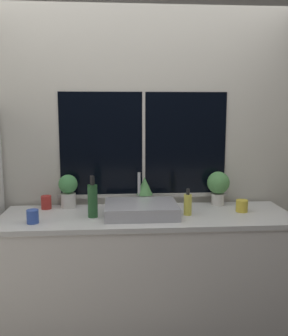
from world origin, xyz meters
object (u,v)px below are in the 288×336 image
at_px(potted_plant_left, 68,189).
at_px(potted_plant_center, 145,190).
at_px(mug_red, 46,202).
at_px(mug_blue, 33,217).
at_px(bottle_tall, 93,200).
at_px(soap_bottle, 188,204).
at_px(sink, 141,209).
at_px(potted_plant_right, 218,185).
at_px(mug_yellow, 242,206).

relative_size(potted_plant_left, potted_plant_center, 1.12).
xyz_separation_m(mug_red, mug_blue, (-0.02, -0.37, -0.01)).
bearing_deg(bottle_tall, soap_bottle, 0.42).
bearing_deg(bottle_tall, mug_blue, -163.67).
distance_m(sink, potted_plant_right, 0.71).
bearing_deg(potted_plant_center, mug_yellow, -17.33).
bearing_deg(mug_blue, mug_yellow, 6.69).
bearing_deg(potted_plant_right, bottle_tall, -164.00).
bearing_deg(soap_bottle, potted_plant_center, 136.21).
bearing_deg(potted_plant_right, potted_plant_center, 180.00).
relative_size(sink, mug_blue, 5.64).
bearing_deg(soap_bottle, bottle_tall, -179.58).
height_order(sink, potted_plant_center, sink).
relative_size(sink, potted_plant_right, 1.93).
relative_size(soap_bottle, mug_blue, 2.10).
distance_m(soap_bottle, mug_red, 1.10).
bearing_deg(potted_plant_right, mug_red, -178.73).
distance_m(sink, mug_blue, 0.77).
bearing_deg(mug_red, potted_plant_center, 2.24).
height_order(potted_plant_left, potted_plant_center, potted_plant_left).
xyz_separation_m(potted_plant_right, mug_yellow, (0.13, -0.23, -0.12)).
xyz_separation_m(potted_plant_left, bottle_tall, (0.21, -0.29, -0.02)).
bearing_deg(potted_plant_left, bottle_tall, -53.82).
bearing_deg(potted_plant_center, sink, -101.10).
height_order(sink, mug_yellow, sink).
height_order(sink, mug_blue, sink).
height_order(bottle_tall, mug_blue, bottle_tall).
distance_m(soap_bottle, bottle_tall, 0.70).
height_order(potted_plant_left, mug_red, potted_plant_left).
height_order(potted_plant_left, mug_yellow, potted_plant_left).
xyz_separation_m(soap_bottle, mug_blue, (-1.10, -0.12, -0.04)).
distance_m(sink, bottle_tall, 0.36).
relative_size(bottle_tall, mug_yellow, 3.32).
distance_m(potted_plant_left, mug_yellow, 1.36).
relative_size(potted_plant_right, soap_bottle, 1.39).
distance_m(potted_plant_left, mug_red, 0.20).
height_order(potted_plant_left, potted_plant_right, potted_plant_right).
bearing_deg(potted_plant_center, soap_bottle, -43.79).
height_order(potted_plant_left, mug_blue, potted_plant_left).
xyz_separation_m(potted_plant_center, mug_red, (-0.78, -0.03, -0.08)).
xyz_separation_m(potted_plant_right, soap_bottle, (-0.30, -0.28, -0.08)).
relative_size(potted_plant_center, potted_plant_right, 0.86).
distance_m(potted_plant_left, soap_bottle, 0.95).
distance_m(soap_bottle, mug_blue, 1.11).
relative_size(mug_red, mug_yellow, 1.14).
relative_size(potted_plant_left, soap_bottle, 1.34).
xyz_separation_m(sink, potted_plant_right, (0.65, 0.26, 0.12)).
distance_m(bottle_tall, mug_yellow, 1.13).
bearing_deg(soap_bottle, mug_yellow, 7.46).
bearing_deg(potted_plant_right, sink, -158.16).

